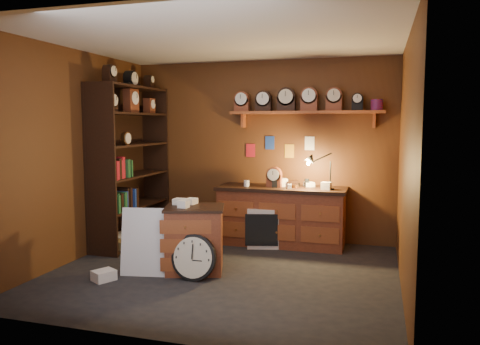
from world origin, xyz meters
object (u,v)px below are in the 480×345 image
Objects in this scene: low_cabinet at (195,236)px; big_round_clock at (194,258)px; shelving_unit at (128,158)px; workbench at (281,213)px.

big_round_clock is (0.11, -0.30, -0.17)m from low_cabinet.
shelving_unit is 1.95m from low_cabinet.
low_cabinet is 1.66× the size of big_round_clock.
shelving_unit is at bearing 139.91° from big_round_clock.
low_cabinet is at bearing -116.27° from workbench.
shelving_unit reaches higher than big_round_clock.
low_cabinet is 0.36m from big_round_clock.
big_round_clock is at bearing -109.42° from workbench.
shelving_unit is 2.26m from big_round_clock.
workbench is at bearing 12.74° from shelving_unit.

